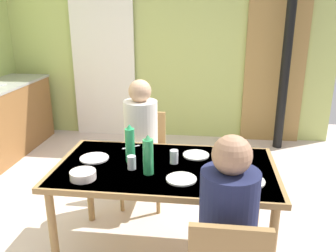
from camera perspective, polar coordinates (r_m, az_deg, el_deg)
ground_plane at (r=3.08m, az=-7.72°, el=-17.25°), size 6.65×6.65×0.00m
wall_back at (r=5.03m, az=-0.94°, el=14.54°), size 4.73×0.10×2.89m
door_wooden at (r=5.02m, az=16.95°, el=8.62°), size 0.80×0.05×2.00m
stove_pipe_column at (r=4.72m, az=19.01°, el=13.32°), size 0.12×0.12×2.89m
curtain_panel at (r=5.13m, az=-10.55°, el=11.73°), size 0.90×0.03×2.43m
dining_table at (r=2.53m, az=-0.42°, el=-7.93°), size 1.56×0.86×0.73m
chair_far_diner at (r=3.35m, az=-3.91°, el=-4.28°), size 0.40×0.40×0.87m
person_near_diner at (r=1.89m, az=9.76°, el=-13.95°), size 0.30×0.37×0.77m
person_far_diner at (r=3.12m, az=-4.49°, el=-0.43°), size 0.30×0.37×0.77m
water_bottle_green_near at (r=2.34m, az=-3.25°, el=-4.84°), size 0.07×0.07×0.28m
water_bottle_green_far at (r=2.54m, az=-6.21°, el=-2.94°), size 0.07×0.07×0.28m
serving_bowl_center at (r=2.37m, az=-13.67°, el=-7.76°), size 0.17×0.17×0.05m
dinner_plate_near_left at (r=2.31m, az=2.18°, el=-8.61°), size 0.20×0.20×0.01m
dinner_plate_near_right at (r=2.67m, az=-11.91°, el=-5.15°), size 0.21×0.21×0.01m
dinner_plate_far_center at (r=2.67m, az=4.58°, el=-4.73°), size 0.20×0.20×0.01m
dinner_plate_far_side at (r=2.34m, az=12.95°, el=-8.71°), size 0.21×0.21×0.01m
drinking_glass_by_near_diner at (r=2.53m, az=0.99°, el=-5.02°), size 0.06×0.06×0.10m
drinking_glass_by_far_diner at (r=2.45m, az=-5.95°, el=-5.93°), size 0.06×0.06×0.10m
cutlery_knife_near at (r=2.19m, az=9.55°, el=-10.53°), size 0.10×0.13×0.00m
cutlery_fork_near at (r=2.63m, az=-2.95°, el=-5.15°), size 0.02×0.15×0.00m
cutlery_knife_far at (r=2.67m, az=10.55°, el=-5.14°), size 0.14×0.08×0.00m
cutlery_fork_far at (r=2.84m, az=-6.02°, el=-3.44°), size 0.13×0.10×0.00m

